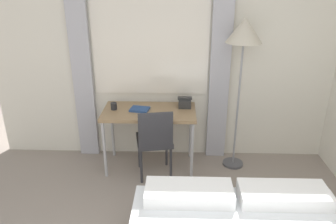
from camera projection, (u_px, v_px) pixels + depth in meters
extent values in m
cube|color=silver|center=(182.00, 54.00, 3.96)|extent=(4.71, 0.05, 2.70)
cube|color=white|center=(150.00, 33.00, 3.84)|extent=(1.40, 0.01, 1.50)
cube|color=#B2B2BC|center=(81.00, 58.00, 3.94)|extent=(0.24, 0.06, 2.60)
cube|color=#B2B2BC|center=(221.00, 59.00, 3.89)|extent=(0.24, 0.06, 2.60)
cube|color=#937551|center=(149.00, 112.00, 3.86)|extent=(1.09, 0.58, 0.04)
cylinder|color=#B2B2B7|center=(105.00, 150.00, 3.79)|extent=(0.04, 0.04, 0.72)
cylinder|color=#B2B2B7|center=(192.00, 151.00, 3.76)|extent=(0.04, 0.04, 0.72)
cylinder|color=#B2B2B7|center=(113.00, 131.00, 4.25)|extent=(0.04, 0.04, 0.72)
cylinder|color=#B2B2B7|center=(191.00, 132.00, 4.22)|extent=(0.04, 0.04, 0.72)
cube|color=#333338|center=(154.00, 140.00, 3.81)|extent=(0.47, 0.47, 0.05)
cube|color=#333338|center=(156.00, 130.00, 3.56)|extent=(0.38, 0.10, 0.40)
cylinder|color=#333338|center=(141.00, 167.00, 3.72)|extent=(0.03, 0.03, 0.43)
cylinder|color=#333338|center=(171.00, 164.00, 3.77)|extent=(0.03, 0.03, 0.43)
cylinder|color=#333338|center=(139.00, 152.00, 4.03)|extent=(0.03, 0.03, 0.43)
cylinder|color=#333338|center=(167.00, 150.00, 4.08)|extent=(0.03, 0.03, 0.43)
cube|color=white|center=(189.00, 193.00, 2.81)|extent=(0.75, 0.32, 0.12)
cube|color=white|center=(284.00, 195.00, 2.79)|extent=(0.75, 0.32, 0.12)
cylinder|color=#4C4C51|center=(233.00, 163.00, 4.16)|extent=(0.25, 0.25, 0.03)
cylinder|color=gray|center=(238.00, 107.00, 3.87)|extent=(0.02, 0.02, 1.52)
cone|color=beige|center=(245.00, 30.00, 3.52)|extent=(0.40, 0.40, 0.27)
cube|color=#2D2D2D|center=(185.00, 103.00, 3.95)|extent=(0.15, 0.19, 0.10)
cube|color=#2D2D2D|center=(185.00, 98.00, 3.93)|extent=(0.17, 0.07, 0.02)
cube|color=navy|center=(140.00, 109.00, 3.85)|extent=(0.24, 0.21, 0.02)
cube|color=white|center=(140.00, 109.00, 3.85)|extent=(0.23, 0.19, 0.01)
cylinder|color=#262628|center=(114.00, 106.00, 3.87)|extent=(0.07, 0.07, 0.08)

